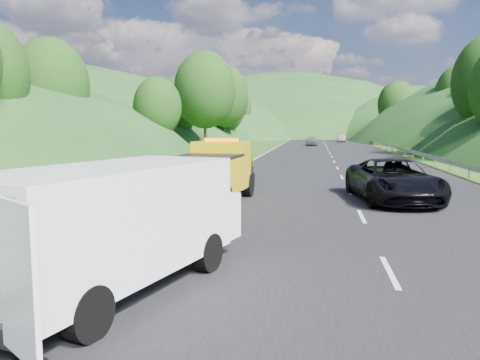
% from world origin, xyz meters
% --- Properties ---
extents(ground, '(320.00, 320.00, 0.00)m').
position_xyz_m(ground, '(0.00, 0.00, 0.00)').
color(ground, '#38661E').
rests_on(ground, ground).
extents(road_surface, '(14.00, 200.00, 0.02)m').
position_xyz_m(road_surface, '(3.00, 40.00, 0.01)').
color(road_surface, black).
rests_on(road_surface, ground).
extents(guardrail, '(0.06, 140.00, 1.52)m').
position_xyz_m(guardrail, '(10.30, 52.50, 0.00)').
color(guardrail, gray).
rests_on(guardrail, ground).
extents(tree_line_left, '(14.00, 140.00, 14.00)m').
position_xyz_m(tree_line_left, '(-19.00, 60.00, 0.00)').
color(tree_line_left, '#264D16').
rests_on(tree_line_left, ground).
extents(tree_line_right, '(14.00, 140.00, 14.00)m').
position_xyz_m(tree_line_right, '(23.00, 60.00, 0.00)').
color(tree_line_right, '#264D16').
rests_on(tree_line_right, ground).
extents(hills_backdrop, '(201.00, 288.60, 44.00)m').
position_xyz_m(hills_backdrop, '(6.50, 134.70, 0.00)').
color(hills_backdrop, '#2D5B23').
rests_on(hills_backdrop, ground).
extents(tow_truck, '(2.54, 5.98, 2.52)m').
position_xyz_m(tow_truck, '(-2.43, 5.94, 1.23)').
color(tow_truck, black).
rests_on(tow_truck, ground).
extents(white_van, '(4.48, 7.06, 2.33)m').
position_xyz_m(white_van, '(-2.08, -3.86, 1.32)').
color(white_van, black).
rests_on(white_van, ground).
extents(woman, '(0.57, 0.73, 1.84)m').
position_xyz_m(woman, '(-3.99, 0.22, 0.00)').
color(woman, silver).
rests_on(woman, ground).
extents(child, '(0.63, 0.65, 1.06)m').
position_xyz_m(child, '(-2.38, 0.18, 0.00)').
color(child, '#D1C56F').
rests_on(child, ground).
extents(worker, '(1.18, 0.75, 1.75)m').
position_xyz_m(worker, '(-1.96, -5.00, 0.00)').
color(worker, black).
rests_on(worker, ground).
extents(suitcase, '(0.42, 0.31, 0.60)m').
position_xyz_m(suitcase, '(-5.10, 1.35, 0.30)').
color(suitcase, '#5B5D45').
rests_on(suitcase, ground).
extents(passing_suv, '(3.59, 6.37, 1.68)m').
position_xyz_m(passing_suv, '(4.54, 7.58, 0.00)').
color(passing_suv, black).
rests_on(passing_suv, ground).
extents(dist_car_a, '(1.69, 4.20, 1.43)m').
position_xyz_m(dist_car_a, '(0.91, 59.06, 0.00)').
color(dist_car_a, '#4D4D52').
rests_on(dist_car_a, ground).
extents(dist_car_b, '(1.40, 4.03, 1.33)m').
position_xyz_m(dist_car_b, '(6.06, 75.10, 0.00)').
color(dist_car_b, '#754E52').
rests_on(dist_car_b, ground).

